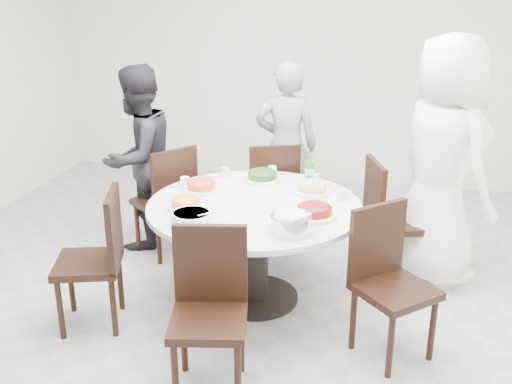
% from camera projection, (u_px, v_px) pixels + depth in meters
% --- Properties ---
extents(floor, '(6.00, 6.00, 0.01)m').
position_uv_depth(floor, '(261.00, 312.00, 4.24)').
color(floor, '#A2A3A7').
rests_on(floor, ground).
extents(wall_back, '(6.00, 0.01, 2.80)m').
position_uv_depth(wall_back, '(321.00, 57.00, 6.50)').
color(wall_back, white).
rests_on(wall_back, ground).
extents(dining_table, '(1.50, 1.50, 0.75)m').
position_uv_depth(dining_table, '(254.00, 252.00, 4.29)').
color(dining_table, silver).
rests_on(dining_table, floor).
extents(chair_ne, '(0.54, 0.54, 0.95)m').
position_uv_depth(chair_ne, '(396.00, 220.00, 4.59)').
color(chair_ne, black).
rests_on(chair_ne, floor).
extents(chair_n, '(0.55, 0.55, 0.95)m').
position_uv_depth(chair_n, '(270.00, 193.00, 5.16)').
color(chair_n, black).
rests_on(chair_n, floor).
extents(chair_nw, '(0.59, 0.59, 0.95)m').
position_uv_depth(chair_nw, '(164.00, 200.00, 5.01)').
color(chair_nw, black).
rests_on(chair_nw, floor).
extents(chair_sw, '(0.53, 0.53, 0.95)m').
position_uv_depth(chair_sw, '(88.00, 260.00, 3.95)').
color(chair_sw, black).
rests_on(chair_sw, floor).
extents(chair_s, '(0.50, 0.50, 0.95)m').
position_uv_depth(chair_s, '(208.00, 318.00, 3.30)').
color(chair_s, black).
rests_on(chair_s, floor).
extents(chair_se, '(0.59, 0.59, 0.95)m').
position_uv_depth(chair_se, '(395.00, 287.00, 3.62)').
color(chair_se, black).
rests_on(chair_se, floor).
extents(diner_right, '(1.03, 1.09, 1.88)m').
position_uv_depth(diner_right, '(443.00, 162.00, 4.44)').
color(diner_right, white).
rests_on(diner_right, floor).
extents(diner_middle, '(0.62, 0.46, 1.56)m').
position_uv_depth(diner_middle, '(286.00, 147.00, 5.42)').
color(diner_middle, black).
rests_on(diner_middle, floor).
extents(diner_left, '(0.79, 0.90, 1.57)m').
position_uv_depth(diner_left, '(139.00, 158.00, 5.07)').
color(diner_left, black).
rests_on(diner_left, floor).
extents(dish_greens, '(0.28, 0.28, 0.07)m').
position_uv_depth(dish_greens, '(262.00, 176.00, 4.60)').
color(dish_greens, white).
rests_on(dish_greens, dining_table).
extents(dish_pale, '(0.28, 0.28, 0.07)m').
position_uv_depth(dish_pale, '(312.00, 188.00, 4.35)').
color(dish_pale, white).
rests_on(dish_pale, dining_table).
extents(dish_orange, '(0.27, 0.27, 0.07)m').
position_uv_depth(dish_orange, '(201.00, 186.00, 4.39)').
color(dish_orange, white).
rests_on(dish_orange, dining_table).
extents(dish_redbrown, '(0.30, 0.30, 0.07)m').
position_uv_depth(dish_redbrown, '(314.00, 212.00, 3.93)').
color(dish_redbrown, white).
rests_on(dish_redbrown, dining_table).
extents(dish_tofu, '(0.24, 0.24, 0.06)m').
position_uv_depth(dish_tofu, '(186.00, 205.00, 4.06)').
color(dish_tofu, white).
rests_on(dish_tofu, dining_table).
extents(rice_bowl, '(0.26, 0.26, 0.11)m').
position_uv_depth(rice_bowl, '(291.00, 224.00, 3.69)').
color(rice_bowl, silver).
rests_on(rice_bowl, dining_table).
extents(soup_bowl, '(0.26, 0.26, 0.08)m').
position_uv_depth(soup_bowl, '(191.00, 218.00, 3.82)').
color(soup_bowl, white).
rests_on(soup_bowl, dining_table).
extents(beverage_bottle, '(0.07, 0.07, 0.23)m').
position_uv_depth(beverage_bottle, '(310.00, 169.00, 4.51)').
color(beverage_bottle, '#2F7730').
rests_on(beverage_bottle, dining_table).
extents(tea_cups, '(0.07, 0.07, 0.08)m').
position_uv_depth(tea_cups, '(269.00, 171.00, 4.73)').
color(tea_cups, white).
rests_on(tea_cups, dining_table).
extents(chopsticks, '(0.24, 0.04, 0.01)m').
position_uv_depth(chopsticks, '(278.00, 174.00, 4.76)').
color(chopsticks, tan).
rests_on(chopsticks, dining_table).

